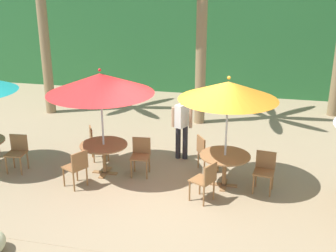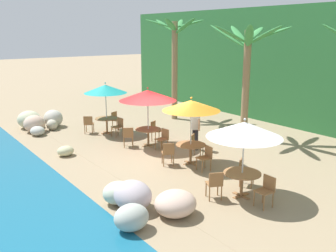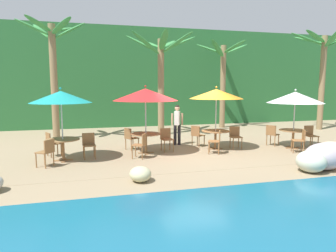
{
  "view_description": "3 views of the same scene",
  "coord_description": "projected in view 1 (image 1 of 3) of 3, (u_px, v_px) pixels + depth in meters",
  "views": [
    {
      "loc": [
        1.8,
        -8.28,
        4.44
      ],
      "look_at": [
        -0.18,
        0.34,
        1.28
      ],
      "focal_mm": 45.65,
      "sensor_mm": 36.0,
      "label": 1
    },
    {
      "loc": [
        11.26,
        -8.23,
        4.72
      ],
      "look_at": [
        -0.3,
        0.29,
        1.14
      ],
      "focal_mm": 40.5,
      "sensor_mm": 36.0,
      "label": 2
    },
    {
      "loc": [
        -3.82,
        -10.89,
        2.5
      ],
      "look_at": [
        -0.79,
        0.44,
        0.97
      ],
      "focal_mm": 33.11,
      "sensor_mm": 36.0,
      "label": 3
    }
  ],
  "objects": [
    {
      "name": "foliage_backdrop",
      "position": [
        222.0,
        13.0,
        16.72
      ],
      "size": [
        28.0,
        2.4,
        6.0
      ],
      "color": "#286633",
      "rests_on": "ground"
    },
    {
      "name": "dining_table_orange",
      "position": [
        225.0,
        160.0,
        9.29
      ],
      "size": [
        1.1,
        1.1,
        0.74
      ],
      "color": "olive",
      "rests_on": "ground"
    },
    {
      "name": "chair_red_inland",
      "position": [
        96.0,
        141.0,
        10.65
      ],
      "size": [
        0.58,
        0.57,
        0.87
      ],
      "color": "olive",
      "rests_on": "ground"
    },
    {
      "name": "chair_teal_seaward",
      "position": [
        18.0,
        150.0,
        10.08
      ],
      "size": [
        0.46,
        0.46,
        0.87
      ],
      "color": "olive",
      "rests_on": "ground"
    },
    {
      "name": "chair_orange_left",
      "position": [
        206.0,
        179.0,
        8.65
      ],
      "size": [
        0.57,
        0.57,
        0.87
      ],
      "color": "olive",
      "rests_on": "ground"
    },
    {
      "name": "palm_tree_second",
      "position": [
        202.0,
        6.0,
        12.34
      ],
      "size": [
        3.56,
        3.61,
        5.06
      ],
      "color": "olive",
      "rests_on": "ground"
    },
    {
      "name": "palm_tree_nearest",
      "position": [
        41.0,
        0.0,
        13.31
      ],
      "size": [
        3.06,
        2.78,
        5.45
      ],
      "color": "olive",
      "rests_on": "ground"
    },
    {
      "name": "umbrella_orange",
      "position": [
        228.0,
        91.0,
        8.76
      ],
      "size": [
        2.08,
        2.08,
        2.49
      ],
      "color": "silver",
      "rests_on": "ground"
    },
    {
      "name": "chair_orange_seaward",
      "position": [
        265.0,
        169.0,
        9.13
      ],
      "size": [
        0.47,
        0.48,
        0.87
      ],
      "color": "olive",
      "rests_on": "ground"
    },
    {
      "name": "chair_red_seaward",
      "position": [
        141.0,
        153.0,
        9.9
      ],
      "size": [
        0.46,
        0.47,
        0.87
      ],
      "color": "olive",
      "rests_on": "ground"
    },
    {
      "name": "umbrella_red",
      "position": [
        100.0,
        83.0,
        9.35
      ],
      "size": [
        2.39,
        2.39,
        2.52
      ],
      "color": "silver",
      "rests_on": "ground"
    },
    {
      "name": "terrace_deck",
      "position": [
        172.0,
        186.0,
        9.47
      ],
      "size": [
        18.0,
        5.2,
        0.01
      ],
      "color": "#937F60",
      "rests_on": "ground"
    },
    {
      "name": "chair_orange_inland",
      "position": [
        205.0,
        151.0,
        10.05
      ],
      "size": [
        0.59,
        0.58,
        0.87
      ],
      "color": "olive",
      "rests_on": "ground"
    },
    {
      "name": "ground_plane",
      "position": [
        172.0,
        186.0,
        9.47
      ],
      "size": [
        120.0,
        120.0,
        0.0
      ],
      "primitive_type": "plane",
      "color": "#937F60"
    },
    {
      "name": "chair_red_left",
      "position": [
        77.0,
        166.0,
        9.25
      ],
      "size": [
        0.57,
        0.57,
        0.87
      ],
      "color": "olive",
      "rests_on": "ground"
    },
    {
      "name": "waiter_in_white",
      "position": [
        182.0,
        122.0,
        10.57
      ],
      "size": [
        0.52,
        0.39,
        1.7
      ],
      "color": "#232328",
      "rests_on": "ground"
    },
    {
      "name": "dining_table_red",
      "position": [
        104.0,
        149.0,
        9.87
      ],
      "size": [
        1.1,
        1.1,
        0.74
      ],
      "color": "olive",
      "rests_on": "ground"
    }
  ]
}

